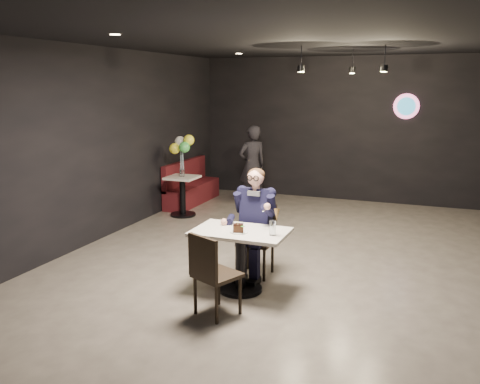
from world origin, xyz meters
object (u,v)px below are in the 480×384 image
at_px(sundae_glass, 273,228).
at_px(side_table, 183,198).
at_px(main_table, 241,261).
at_px(passerby, 252,165).
at_px(balloon_vase, 182,173).
at_px(chair_far, 256,241).
at_px(seated_man, 256,221).
at_px(chair_near, 217,273).
at_px(booth_bench, 192,182).

relative_size(sundae_glass, side_table, 0.24).
height_order(sundae_glass, side_table, sundae_glass).
xyz_separation_m(main_table, sundae_glass, (0.41, -0.04, 0.46)).
distance_m(sundae_glass, passerby, 4.69).
bearing_deg(side_table, main_table, -51.93).
bearing_deg(balloon_vase, chair_far, -46.05).
bearing_deg(side_table, seated_man, -46.05).
relative_size(sundae_glass, passerby, 0.10).
xyz_separation_m(sundae_glass, balloon_vase, (-2.70, 2.98, -0.01)).
xyz_separation_m(chair_far, sundae_glass, (0.41, -0.59, 0.37)).
distance_m(seated_man, balloon_vase, 3.31).
bearing_deg(chair_near, side_table, 146.42).
bearing_deg(sundae_glass, balloon_vase, 132.26).
bearing_deg(side_table, chair_near, -57.54).
distance_m(chair_far, sundae_glass, 0.81).
xyz_separation_m(chair_far, balloon_vase, (-2.30, 2.38, 0.36)).
bearing_deg(chair_far, seated_man, -90.00).
bearing_deg(main_table, passerby, 108.12).
relative_size(main_table, side_table, 1.61).
xyz_separation_m(seated_man, balloon_vase, (-2.30, 2.38, 0.10)).
height_order(main_table, chair_near, chair_near).
relative_size(side_table, balloon_vase, 4.84).
bearing_deg(chair_far, main_table, -90.00).
bearing_deg(sundae_glass, main_table, 173.82).
height_order(seated_man, balloon_vase, seated_man).
relative_size(chair_near, sundae_glass, 5.52).
height_order(side_table, passerby, passerby).
relative_size(chair_near, side_table, 1.34).
bearing_deg(seated_man, main_table, -90.00).
bearing_deg(booth_bench, sundae_glass, -52.93).
xyz_separation_m(side_table, balloon_vase, (0.00, 0.00, 0.48)).
relative_size(chair_near, seated_man, 0.64).
relative_size(chair_near, balloon_vase, 6.50).
relative_size(chair_far, chair_near, 1.00).
xyz_separation_m(seated_man, passerby, (-1.40, 3.73, 0.09)).
bearing_deg(seated_man, passerby, 110.58).
bearing_deg(chair_near, balloon_vase, 146.42).
distance_m(chair_far, balloon_vase, 3.33).
bearing_deg(sundae_glass, booth_bench, 127.07).
bearing_deg(sundae_glass, chair_near, -122.73).
bearing_deg(booth_bench, main_table, -56.56).
relative_size(main_table, passerby, 0.68).
height_order(chair_near, seated_man, seated_man).
xyz_separation_m(chair_near, booth_bench, (-2.60, 4.61, -0.02)).
height_order(chair_far, seated_man, seated_man).
height_order(booth_bench, balloon_vase, balloon_vase).
bearing_deg(balloon_vase, main_table, -51.93).
distance_m(seated_man, booth_bench, 4.27).
relative_size(main_table, seated_man, 0.76).
xyz_separation_m(main_table, booth_bench, (-2.60, 3.93, 0.07)).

